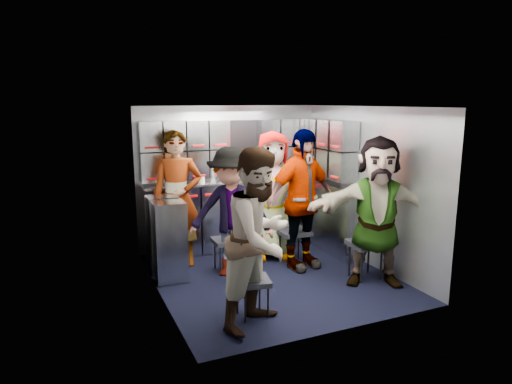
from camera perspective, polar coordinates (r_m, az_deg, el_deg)
name	(u,v)px	position (r m, az deg, el deg)	size (l,w,h in m)	color
floor	(272,277)	(5.83, 1.99, -10.52)	(3.00, 3.00, 0.00)	black
wall_back	(230,176)	(6.88, -3.32, 1.96)	(2.80, 0.04, 2.10)	#979CA5
wall_left	(157,205)	(5.09, -12.31, -1.62)	(0.04, 3.00, 2.10)	#979CA5
wall_right	(367,186)	(6.25, 13.74, 0.69)	(0.04, 3.00, 2.10)	#979CA5
ceiling	(273,107)	(5.41, 2.15, 10.60)	(2.80, 3.00, 0.02)	silver
cart_bank_back	(235,215)	(6.80, -2.66, -2.92)	(2.68, 0.38, 0.99)	gray
cart_bank_left	(166,238)	(5.80, -11.14, -5.64)	(0.38, 0.76, 0.99)	gray
counter	(235,181)	(6.70, -2.70, 1.40)	(2.68, 0.42, 0.03)	#B1B3B8
locker_bank_back	(233,148)	(6.69, -2.92, 5.49)	(2.68, 0.28, 0.82)	gray
locker_bank_right	(330,149)	(6.67, 9.25, 5.34)	(0.28, 1.00, 0.82)	gray
right_cabinet	(332,217)	(6.76, 9.44, -3.12)	(0.28, 1.20, 1.00)	gray
coffee_niche	(243,149)	(6.81, -1.67, 5.44)	(0.46, 0.16, 0.84)	black
red_latch_strip	(240,192)	(6.54, -2.06, -0.04)	(2.60, 0.02, 0.03)	#9E090E
jump_seat_near_left	(253,283)	(4.71, -0.43, -11.31)	(0.40, 0.38, 0.40)	black
jump_seat_mid_left	(227,242)	(5.94, -3.65, -6.29)	(0.36, 0.34, 0.42)	black
jump_seat_center	(267,227)	(6.59, 1.34, -4.33)	(0.39, 0.38, 0.44)	black
jump_seat_mid_right	(294,234)	(6.18, 4.74, -5.21)	(0.40, 0.38, 0.47)	black
jump_seat_near_right	(366,246)	(5.82, 13.57, -6.53)	(0.42, 0.40, 0.47)	black
attendant_standing	(177,199)	(6.08, -9.80, -0.86)	(0.66, 0.43, 1.80)	black
attendant_arc_a	(260,238)	(4.38, 0.49, -5.83)	(0.85, 0.66, 1.75)	black
attendant_arc_b	(231,212)	(5.66, -3.09, -2.55)	(1.05, 0.60, 1.63)	black
attendant_arc_c	(272,195)	(6.31, 2.05, -0.41)	(0.86, 0.56, 1.77)	black
attendant_arc_d	(301,200)	(5.91, 5.65, -0.99)	(1.07, 0.45, 1.83)	black
attendant_arc_e	(377,212)	(5.55, 14.90, -2.38)	(1.65, 0.52, 1.78)	black
bottle_left	(212,173)	(6.51, -5.54, 2.33)	(0.07, 0.07, 0.25)	white
bottle_mid	(213,174)	(6.51, -5.38, 2.28)	(0.07, 0.07, 0.24)	white
bottle_right	(257,170)	(6.75, 0.12, 2.78)	(0.07, 0.07, 0.27)	white
cup_left	(202,180)	(6.47, -6.81, 1.53)	(0.09, 0.09, 0.09)	tan
cup_right	(264,175)	(6.80, 1.00, 2.16)	(0.08, 0.08, 0.11)	tan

